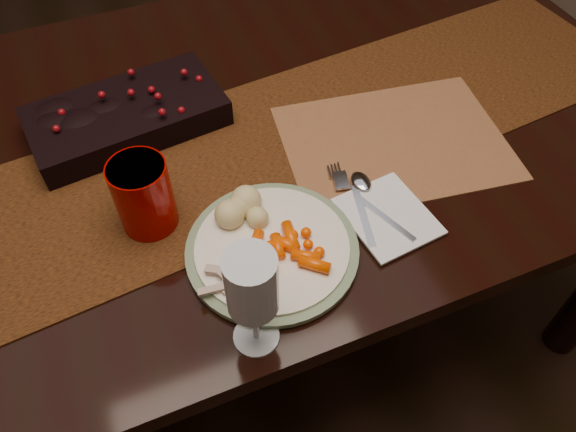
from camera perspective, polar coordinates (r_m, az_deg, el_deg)
name	(u,v)px	position (r m, az deg, el deg)	size (l,w,h in m)	color
floor	(243,317)	(1.71, -4.60, -10.21)	(5.00, 5.00, 0.00)	black
dining_table	(233,243)	(1.39, -5.57, -2.79)	(1.80, 1.00, 0.75)	black
table_runner	(223,162)	(1.04, -6.61, 5.43)	(1.80, 0.37, 0.00)	#582C06
centerpiece	(126,112)	(1.12, -16.15, 10.08)	(0.36, 0.19, 0.07)	black
placemat_main	(394,142)	(1.09, 10.76, 7.36)	(0.41, 0.30, 0.00)	brown
dinner_plate	(272,249)	(0.90, -1.62, -3.33)	(0.28, 0.28, 0.02)	white
baby_carrots	(286,252)	(0.87, -0.20, -3.71)	(0.12, 0.10, 0.02)	#FD4E00
mashed_potatoes	(239,209)	(0.91, -4.95, 0.66)	(0.09, 0.08, 0.05)	#C2B594
turkey_shreds	(226,278)	(0.85, -6.34, -6.32)	(0.08, 0.07, 0.02)	tan
napkin	(388,216)	(0.96, 10.09, -0.01)	(0.13, 0.15, 0.01)	white
fork	(357,206)	(0.96, 7.05, 1.04)	(0.03, 0.17, 0.00)	#AFAEBA
spoon	(377,206)	(0.97, 9.02, 1.02)	(0.03, 0.16, 0.00)	silver
red_cup	(143,195)	(0.92, -14.47, 2.04)	(0.09, 0.09, 0.13)	#910300
wine_glass	(253,303)	(0.75, -3.55, -8.79)	(0.07, 0.07, 0.19)	white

